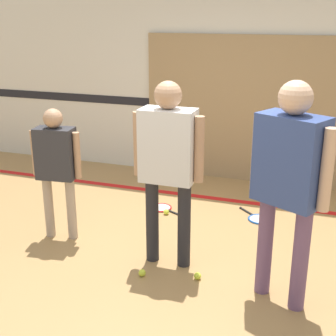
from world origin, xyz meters
The scene contains 12 objects.
ground_plane centered at (0.00, 0.00, 0.00)m, with size 16.00×16.00×0.00m, color #A87F4C.
wall_back centered at (0.00, 2.51, 1.60)m, with size 16.00×0.07×3.20m.
wall_panel centered at (0.22, 2.45, 1.00)m, with size 2.95×0.05×2.01m.
floor_stripe centered at (0.00, 1.61, 0.00)m, with size 14.40×0.10×0.01m.
person_instructor centered at (-0.09, -0.11, 1.07)m, with size 0.66×0.27×1.74m.
person_student_left centered at (-1.34, 0.03, 0.86)m, with size 0.52×0.26×1.39m.
person_student_right centered at (0.99, -0.38, 1.13)m, with size 0.63×0.48×1.83m.
racket_spare_on_floor centered at (-0.57, 1.07, 0.01)m, with size 0.50×0.35×0.03m.
racket_second_spare centered at (0.59, 1.16, 0.01)m, with size 0.48×0.46×0.03m.
tennis_ball_near_instructor centered at (-0.23, -0.43, 0.03)m, with size 0.07×0.07×0.07m, color #CCE038.
tennis_ball_by_spare_racket centered at (-0.47, 0.93, 0.03)m, with size 0.07×0.07×0.07m, color #CCE038.
tennis_ball_stray_left centered at (0.26, -0.31, 0.03)m, with size 0.07×0.07×0.07m, color #CCE038.
Camera 1 is at (1.21, -3.87, 2.30)m, focal length 50.00 mm.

